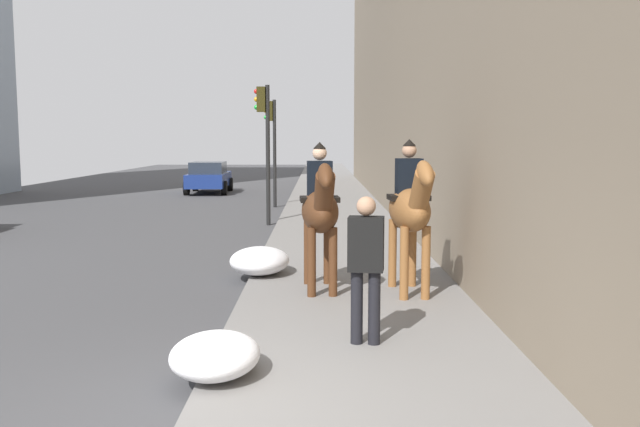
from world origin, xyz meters
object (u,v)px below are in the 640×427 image
Objects in this scene: car_near_lane at (209,177)px; traffic_light_far_curb at (272,136)px; pedestrian_greeting at (366,260)px; mounted_horse_near at (320,209)px; traffic_light_near_curb at (265,132)px; mounted_horse_far at (410,208)px.

traffic_light_far_curb is (-6.46, -3.34, 1.83)m from car_near_lane.
pedestrian_greeting is 0.44× the size of traffic_light_far_curb.
traffic_light_near_curb is (8.99, 1.55, 1.26)m from mounted_horse_near.
mounted_horse_far is at bearing -168.00° from traffic_light_far_curb.
mounted_horse_near is 2.80m from pedestrian_greeting.
traffic_light_near_curb is at bearing -178.39° from traffic_light_far_curb.
mounted_horse_far is at bearing -10.09° from pedestrian_greeting.
mounted_horse_near is 14.30m from traffic_light_far_curb.
traffic_light_near_curb is at bearing -174.67° from mounted_horse_near.
mounted_horse_far is 14.72m from traffic_light_far_curb.
mounted_horse_near is at bearing -167.68° from car_near_lane.
traffic_light_far_curb is (16.89, 2.21, 1.49)m from pedestrian_greeting.
mounted_horse_near is at bearing -103.14° from mounted_horse_far.
mounted_horse_far is 0.59× the size of car_near_lane.
mounted_horse_near is 0.58× the size of traffic_light_near_curb.
traffic_light_near_curb is (-11.62, -3.48, 1.90)m from car_near_lane.
mounted_horse_far is 9.72m from traffic_light_near_curb.
traffic_light_far_curb is (14.35, 3.05, 1.15)m from mounted_horse_far.
traffic_light_far_curb reaches higher than mounted_horse_near.
traffic_light_near_curb reaches higher than mounted_horse_near.
traffic_light_near_curb is (9.19, 2.90, 1.22)m from mounted_horse_far.
mounted_horse_near is 0.98× the size of mounted_horse_far.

